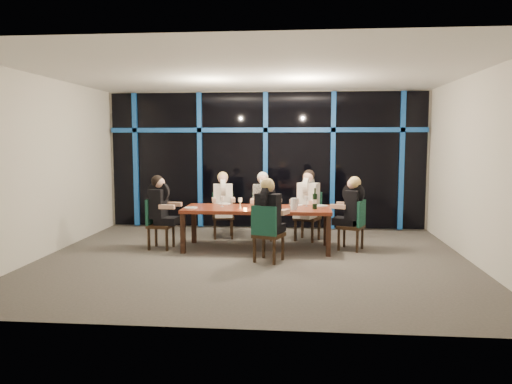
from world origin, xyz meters
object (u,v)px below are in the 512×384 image
dining_table (257,211)px  chair_end_left (157,221)px  diner_end_left (160,201)px  chair_far_left (223,212)px  diner_far_right (308,195)px  diner_end_right (352,202)px  chair_far_right (309,213)px  chair_near_mid (267,231)px  wine_bottle (315,201)px  diner_near_mid (269,207)px  chair_end_right (355,222)px  chair_far_mid (263,213)px  water_pitcher (294,204)px  diner_far_left (223,195)px  diner_far_mid (263,196)px

dining_table → chair_end_left: (-1.80, -0.11, -0.18)m
diner_end_left → chair_far_left: bearing=-33.3°
diner_far_right → diner_end_right: diner_far_right is taller
chair_far_right → chair_end_left: chair_far_right is taller
chair_far_left → diner_far_right: 1.74m
chair_far_right → diner_far_right: diner_far_right is taller
chair_far_right → chair_end_left: size_ratio=1.04×
chair_far_right → chair_near_mid: bearing=-87.6°
chair_far_left → chair_near_mid: 2.25m
wine_bottle → diner_near_mid: bearing=-133.2°
chair_end_left → diner_end_right: (3.46, 0.20, 0.35)m
diner_far_right → diner_end_left: diner_far_right is taller
chair_far_left → diner_end_left: bearing=-140.5°
dining_table → chair_end_right: bearing=2.0°
chair_far_left → chair_far_right: (1.72, -0.11, 0.02)m
chair_near_mid → chair_far_mid: bearing=-62.7°
chair_far_right → diner_end_right: size_ratio=1.08×
diner_end_right → chair_far_left: bearing=-89.6°
wine_bottle → chair_near_mid: bearing=-131.7°
chair_far_mid → water_pitcher: (0.63, -1.18, 0.35)m
dining_table → diner_far_left: bearing=128.2°
diner_far_mid → diner_end_left: diner_far_mid is taller
chair_far_left → water_pitcher: (1.44, -1.29, 0.35)m
diner_end_right → diner_far_left: bearing=-88.2°
dining_table → chair_end_left: chair_end_left is taller
dining_table → chair_near_mid: size_ratio=2.83×
diner_far_right → diner_end_right: (0.76, -0.77, -0.04)m
diner_far_right → diner_far_mid: bearing=-157.2°
wine_bottle → diner_far_mid: bearing=136.2°
dining_table → chair_far_right: 1.33m
chair_end_right → wine_bottle: wine_bottle is taller
chair_near_mid → water_pitcher: 0.89m
diner_end_left → diner_far_mid: bearing=-55.3°
water_pitcher → chair_end_right: bearing=-2.9°
diner_far_mid → diner_end_right: bearing=-27.7°
chair_far_right → water_pitcher: bearing=-80.6°
chair_near_mid → diner_near_mid: (0.03, 0.07, 0.37)m
chair_end_right → diner_far_right: 1.22m
diner_far_left → diner_end_right: bearing=-31.6°
diner_far_left → diner_end_right: 2.59m
diner_end_left → diner_near_mid: size_ratio=0.98×
chair_far_right → diner_far_mid: (-0.90, -0.07, 0.34)m
chair_far_left → water_pitcher: water_pitcher is taller
chair_far_left → diner_far_right: diner_far_right is taller
chair_end_left → chair_near_mid: (2.03, -0.85, 0.01)m
chair_end_right → diner_near_mid: bearing=-35.5°
chair_end_right → diner_far_mid: diner_far_mid is taller
chair_far_left → diner_far_mid: bearing=-24.7°
chair_far_mid → diner_far_left: (-0.79, 0.04, 0.35)m
chair_near_mid → wine_bottle: bearing=-110.7°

